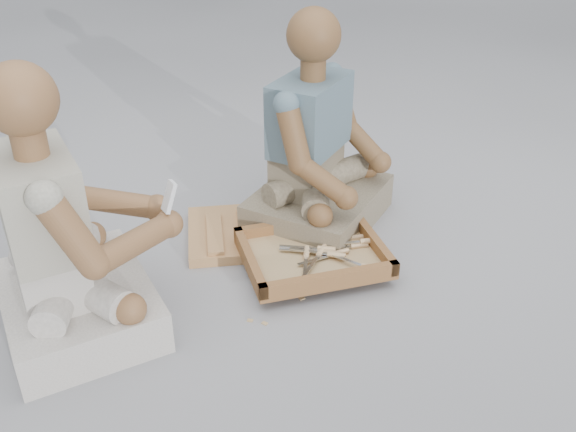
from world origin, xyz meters
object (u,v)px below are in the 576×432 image
object	(u,v)px
carved_panel	(264,231)
tool_tray	(313,255)
companion	(317,157)
craftsman	(65,246)

from	to	relation	value
carved_panel	tool_tray	xyz separation A→B (m)	(0.11, -0.30, 0.04)
carved_panel	tool_tray	bearing A→B (deg)	-69.12
tool_tray	companion	distance (m)	0.45
companion	craftsman	bearing A→B (deg)	-21.78
tool_tray	companion	size ratio (longest dim) A/B	0.59
craftsman	carved_panel	bearing A→B (deg)	104.63
carved_panel	craftsman	xyz separation A→B (m)	(-0.77, -0.36, 0.30)
carved_panel	tool_tray	size ratio (longest dim) A/B	1.16
tool_tray	carved_panel	bearing A→B (deg)	110.88
tool_tray	companion	xyz separation A→B (m)	(0.14, 0.36, 0.24)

